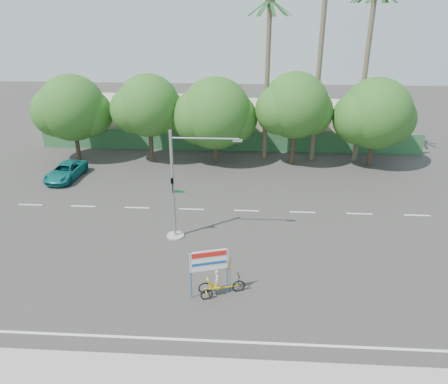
{
  "coord_description": "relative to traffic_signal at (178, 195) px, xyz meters",
  "views": [
    {
      "loc": [
        2.11,
        -20.19,
        13.87
      ],
      "look_at": [
        0.66,
        3.3,
        3.5
      ],
      "focal_mm": 35.0,
      "sensor_mm": 36.0,
      "label": 1
    }
  ],
  "objects": [
    {
      "name": "sidewalk_near",
      "position": [
        2.2,
        -11.48,
        -2.86
      ],
      "size": [
        50.0,
        2.4,
        0.12
      ],
      "primitive_type": "cube",
      "color": "gray",
      "rests_on": "ground"
    },
    {
      "name": "ground",
      "position": [
        2.2,
        -3.98,
        -2.92
      ],
      "size": [
        120.0,
        120.0,
        0.0
      ],
      "primitive_type": "plane",
      "color": "#33302D",
      "rests_on": "ground"
    },
    {
      "name": "palm_short",
      "position": [
        5.7,
        15.52,
        5.94
      ],
      "size": [
        3.73,
        3.79,
        14.45
      ],
      "color": "#70604C",
      "rests_on": "ground"
    },
    {
      "name": "fence",
      "position": [
        2.2,
        17.52,
        -1.92
      ],
      "size": [
        38.0,
        0.08,
        2.0
      ],
      "primitive_type": "cube",
      "color": "#336B3D",
      "rests_on": "ground"
    },
    {
      "name": "building_left",
      "position": [
        -7.8,
        22.02,
        -0.92
      ],
      "size": [
        12.0,
        8.0,
        4.0
      ],
      "primitive_type": "cube",
      "color": "#BFAF98",
      "rests_on": "ground"
    },
    {
      "name": "tree_far_left",
      "position": [
        -11.85,
        14.02,
        1.84
      ],
      "size": [
        7.14,
        6.0,
        7.96
      ],
      "color": "#473828",
      "rests_on": "ground"
    },
    {
      "name": "tree_right",
      "position": [
        8.15,
        14.02,
        2.32
      ],
      "size": [
        6.9,
        5.8,
        8.36
      ],
      "color": "#473828",
      "rests_on": "ground"
    },
    {
      "name": "pickup_truck",
      "position": [
        -11.14,
        9.24,
        -2.26
      ],
      "size": [
        2.55,
        4.9,
        1.32
      ],
      "primitive_type": "imported",
      "rotation": [
        0.0,
        0.0,
        -0.08
      ],
      "color": "#0F6C6F",
      "rests_on": "ground"
    },
    {
      "name": "tree_left",
      "position": [
        -4.85,
        14.02,
        2.14
      ],
      "size": [
        6.66,
        5.6,
        8.07
      ],
      "color": "#473828",
      "rests_on": "ground"
    },
    {
      "name": "palm_mid",
      "position": [
        14.2,
        15.52,
        6.48
      ],
      "size": [
        3.73,
        3.79,
        15.45
      ],
      "color": "#70604C",
      "rests_on": "ground"
    },
    {
      "name": "tree_center",
      "position": [
        1.14,
        14.02,
        1.55
      ],
      "size": [
        7.62,
        6.4,
        7.85
      ],
      "color": "#473828",
      "rests_on": "ground"
    },
    {
      "name": "traffic_signal",
      "position": [
        0.0,
        0.0,
        0.0
      ],
      "size": [
        4.72,
        1.1,
        7.0
      ],
      "color": "gray",
      "rests_on": "ground"
    },
    {
      "name": "trike_billboard",
      "position": [
        2.7,
        -5.85,
        -1.79
      ],
      "size": [
        2.75,
        1.13,
        2.8
      ],
      "rotation": [
        0.0,
        0.0,
        0.29
      ],
      "color": "black",
      "rests_on": "ground"
    },
    {
      "name": "building_right",
      "position": [
        10.2,
        22.02,
        -1.12
      ],
      "size": [
        14.0,
        8.0,
        3.6
      ],
      "primitive_type": "cube",
      "color": "#BFAF98",
      "rests_on": "ground"
    },
    {
      "name": "palm_tall",
      "position": [
        10.2,
        15.52,
        7.55
      ],
      "size": [
        3.73,
        3.79,
        17.45
      ],
      "color": "#70604C",
      "rests_on": "ground"
    },
    {
      "name": "tree_far_right",
      "position": [
        15.15,
        14.02,
        1.73
      ],
      "size": [
        7.38,
        6.2,
        7.94
      ],
      "color": "#473828",
      "rests_on": "ground"
    }
  ]
}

